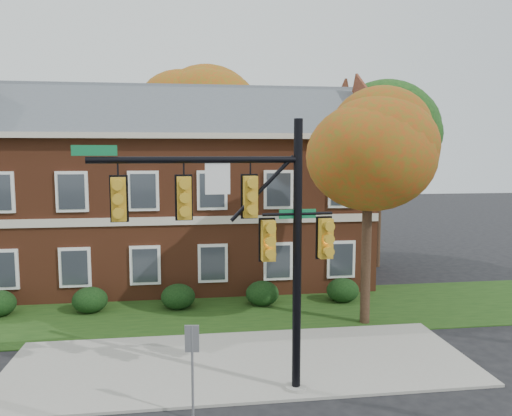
{
  "coord_description": "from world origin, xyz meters",
  "views": [
    {
      "loc": [
        -1.55,
        -13.49,
        6.41
      ],
      "look_at": [
        0.72,
        3.0,
        4.56
      ],
      "focal_mm": 35.0,
      "sensor_mm": 36.0,
      "label": 1
    }
  ],
  "objects": [
    {
      "name": "hedge_far_right",
      "position": [
        5.0,
        6.7,
        0.53
      ],
      "size": [
        1.4,
        1.26,
        1.05
      ],
      "primitive_type": "ellipsoid",
      "color": "black",
      "rests_on": "ground"
    },
    {
      "name": "tree_near_right",
      "position": [
        5.22,
        3.87,
        6.67
      ],
      "size": [
        4.5,
        4.25,
        8.58
      ],
      "color": "black",
      "rests_on": "ground"
    },
    {
      "name": "traffic_signal",
      "position": [
        -0.04,
        -1.04,
        4.51
      ],
      "size": [
        6.51,
        0.78,
        7.27
      ],
      "rotation": [
        0.0,
        0.0,
        0.07
      ],
      "color": "gray",
      "rests_on": "ground"
    },
    {
      "name": "sidewalk",
      "position": [
        0.0,
        1.0,
        0.04
      ],
      "size": [
        14.0,
        5.0,
        0.08
      ],
      "primitive_type": "cube",
      "color": "gray",
      "rests_on": "ground"
    },
    {
      "name": "hedge_center",
      "position": [
        -2.0,
        6.7,
        0.53
      ],
      "size": [
        1.4,
        1.26,
        1.05
      ],
      "primitive_type": "ellipsoid",
      "color": "black",
      "rests_on": "ground"
    },
    {
      "name": "hedge_right",
      "position": [
        1.5,
        6.7,
        0.53
      ],
      "size": [
        1.4,
        1.26,
        1.05
      ],
      "primitive_type": "ellipsoid",
      "color": "black",
      "rests_on": "ground"
    },
    {
      "name": "ground",
      "position": [
        0.0,
        0.0,
        0.0
      ],
      "size": [
        120.0,
        120.0,
        0.0
      ],
      "primitive_type": "plane",
      "color": "black",
      "rests_on": "ground"
    },
    {
      "name": "sign_post",
      "position": [
        -1.5,
        -2.0,
        1.6
      ],
      "size": [
        0.34,
        0.08,
        2.35
      ],
      "rotation": [
        0.0,
        0.0,
        -0.12
      ],
      "color": "slate",
      "rests_on": "ground"
    },
    {
      "name": "apartment_building",
      "position": [
        -2.0,
        11.95,
        4.99
      ],
      "size": [
        18.8,
        8.8,
        9.74
      ],
      "color": "brown",
      "rests_on": "ground"
    },
    {
      "name": "tree_far_rear",
      "position": [
        -0.66,
        19.79,
        8.84
      ],
      "size": [
        6.84,
        6.46,
        11.52
      ],
      "color": "black",
      "rests_on": "ground"
    },
    {
      "name": "grass_strip",
      "position": [
        0.0,
        6.0,
        0.02
      ],
      "size": [
        30.0,
        6.0,
        0.04
      ],
      "primitive_type": "cube",
      "color": "#193811",
      "rests_on": "ground"
    },
    {
      "name": "hedge_left",
      "position": [
        -5.5,
        6.7,
        0.53
      ],
      "size": [
        1.4,
        1.26,
        1.05
      ],
      "primitive_type": "ellipsoid",
      "color": "black",
      "rests_on": "ground"
    },
    {
      "name": "tree_right_rear",
      "position": [
        9.31,
        12.81,
        8.12
      ],
      "size": [
        6.3,
        5.95,
        10.62
      ],
      "color": "black",
      "rests_on": "ground"
    }
  ]
}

